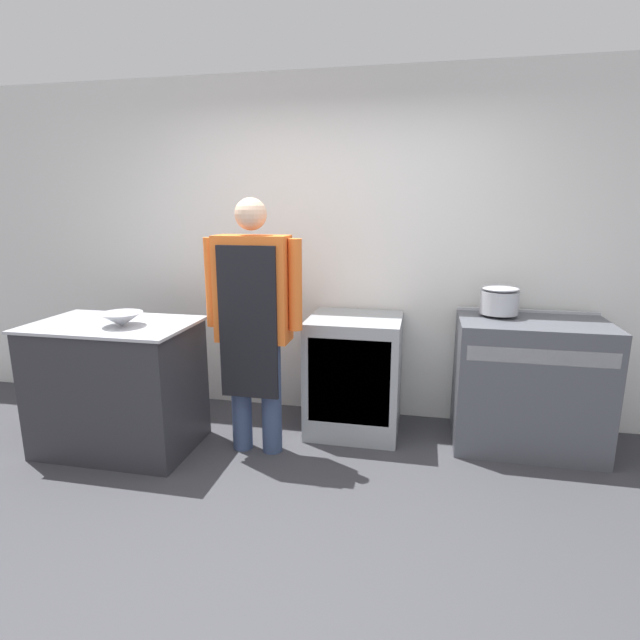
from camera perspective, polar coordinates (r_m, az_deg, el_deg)
ground_plane at (r=2.85m, az=-4.86°, el=-23.88°), size 14.00×14.00×0.00m
wall_back at (r=4.03m, az=2.05°, el=7.91°), size 8.00×0.05×2.70m
prep_counter at (r=3.83m, az=-22.07°, el=-7.00°), size 1.10×0.71×0.92m
stove at (r=3.87m, az=22.72°, el=-6.79°), size 1.01×0.61×0.95m
fridge_unit at (r=3.84m, az=3.96°, el=-6.20°), size 0.69×0.63×0.89m
person_cook at (r=3.38m, az=-7.64°, el=0.93°), size 0.67×0.24×1.76m
mixing_bowl at (r=3.59m, az=-21.74°, el=0.07°), size 0.28×0.28×0.09m
stock_pot at (r=3.78m, az=19.83°, el=2.24°), size 0.27×0.27×0.21m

